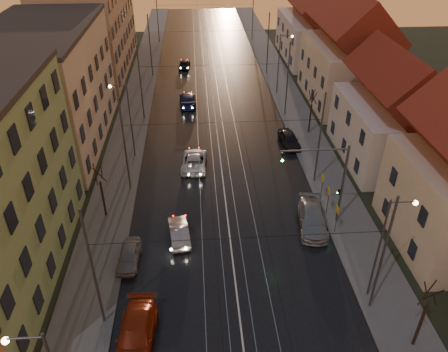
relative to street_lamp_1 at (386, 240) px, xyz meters
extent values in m
cube|color=black|center=(-9.10, 30.00, -4.87)|extent=(16.00, 120.00, 0.04)
cube|color=#4C4C4C|center=(-19.10, 30.00, -4.81)|extent=(4.00, 120.00, 0.15)
cube|color=#4C4C4C|center=(0.90, 30.00, -4.81)|extent=(4.00, 120.00, 0.15)
cube|color=gray|center=(-11.30, 30.00, -4.83)|extent=(0.06, 120.00, 0.03)
cube|color=gray|center=(-9.87, 30.00, -4.83)|extent=(0.06, 120.00, 0.03)
cube|color=gray|center=(-8.33, 30.00, -4.83)|extent=(0.06, 120.00, 0.03)
cube|color=gray|center=(-6.90, 30.00, -4.83)|extent=(0.06, 120.00, 0.03)
cube|color=#C3B497|center=(-26.60, 24.00, 1.11)|extent=(10.00, 20.00, 12.00)
cube|color=tan|center=(-26.60, 48.00, 2.11)|extent=(10.00, 24.00, 14.00)
cube|color=silver|center=(7.90, 18.00, -1.89)|extent=(9.00, 12.00, 6.00)
pyramid|color=#5F2215|center=(7.90, 18.00, 2.71)|extent=(9.18, 12.24, 3.20)
cube|color=beige|center=(7.90, 33.00, -1.14)|extent=(9.00, 14.00, 7.50)
pyramid|color=#5F2215|center=(7.90, 33.00, 4.61)|extent=(9.18, 14.28, 4.00)
cube|color=silver|center=(7.90, 51.00, -1.64)|extent=(9.00, 16.00, 6.50)
pyramid|color=#5F2215|center=(7.90, 51.00, 3.36)|extent=(9.18, 16.32, 3.50)
cylinder|color=#595B60|center=(-17.70, -1.00, -0.39)|extent=(0.16, 0.16, 9.00)
cylinder|color=#595B60|center=(-0.50, -1.00, -0.39)|extent=(0.16, 0.16, 9.00)
cylinder|color=#595B60|center=(-17.70, 14.00, -0.39)|extent=(0.16, 0.16, 9.00)
cylinder|color=#595B60|center=(-0.50, 14.00, -0.39)|extent=(0.16, 0.16, 9.00)
cylinder|color=#595B60|center=(-17.70, 29.00, -0.39)|extent=(0.16, 0.16, 9.00)
cylinder|color=#595B60|center=(-0.50, 29.00, -0.39)|extent=(0.16, 0.16, 9.00)
cylinder|color=#595B60|center=(-17.70, 44.00, -0.39)|extent=(0.16, 0.16, 9.00)
cylinder|color=#595B60|center=(-0.50, 44.00, -0.39)|extent=(0.16, 0.16, 9.00)
cylinder|color=#595B60|center=(-17.70, 62.00, -0.39)|extent=(0.16, 0.16, 9.00)
cylinder|color=#595B60|center=(-0.50, 62.00, -0.39)|extent=(0.16, 0.16, 9.00)
cylinder|color=#595B60|center=(-18.70, -8.00, 2.91)|extent=(1.60, 0.10, 0.10)
sphere|color=#FFD88C|center=(-19.42, -8.00, 2.81)|extent=(0.32, 0.32, 0.32)
cylinder|color=#595B60|center=(-0.30, 0.00, -0.89)|extent=(0.14, 0.14, 8.00)
cylinder|color=#595B60|center=(0.50, 0.00, 2.91)|extent=(1.60, 0.10, 0.10)
sphere|color=#FFD88C|center=(1.22, 0.00, 2.81)|extent=(0.32, 0.32, 0.32)
cylinder|color=#595B60|center=(-17.90, 20.00, -0.89)|extent=(0.14, 0.14, 8.00)
cylinder|color=#595B60|center=(-18.70, 20.00, 2.91)|extent=(1.60, 0.10, 0.10)
sphere|color=#FFD88C|center=(-19.42, 20.00, 2.81)|extent=(0.32, 0.32, 0.32)
cylinder|color=#595B60|center=(-0.30, 36.00, -0.89)|extent=(0.14, 0.14, 8.00)
cylinder|color=#595B60|center=(0.50, 36.00, 2.91)|extent=(1.60, 0.10, 0.10)
sphere|color=#FFD88C|center=(1.22, 36.00, 2.81)|extent=(0.32, 0.32, 0.32)
cylinder|color=#595B60|center=(-0.10, 8.00, -1.29)|extent=(0.20, 0.20, 7.20)
cylinder|color=#595B60|center=(-2.70, 8.00, 2.01)|extent=(5.20, 0.14, 0.14)
imported|color=black|center=(-5.10, 8.00, 1.41)|extent=(0.15, 0.18, 0.90)
sphere|color=#19FF3F|center=(-5.10, 7.88, 1.26)|extent=(0.20, 0.20, 0.20)
cylinder|color=black|center=(-19.30, 10.00, -3.14)|extent=(0.18, 0.18, 3.50)
cylinder|color=black|center=(-19.07, 10.09, -0.59)|extent=(0.37, 0.92, 1.61)
cylinder|color=black|center=(-19.39, 10.23, -0.59)|extent=(0.91, 0.40, 1.61)
cylinder|color=black|center=(-19.54, 9.91, -0.59)|extent=(0.37, 0.92, 1.61)
cylinder|color=black|center=(-19.18, 9.78, -0.59)|extent=(0.84, 0.54, 1.62)
cylinder|color=black|center=(1.10, -4.00, -3.14)|extent=(0.18, 0.18, 3.50)
cylinder|color=black|center=(1.33, -3.91, -0.59)|extent=(0.37, 0.92, 1.61)
cylinder|color=black|center=(1.01, -3.77, -0.59)|extent=(0.91, 0.40, 1.61)
cylinder|color=black|center=(0.86, -4.09, -0.59)|extent=(0.37, 0.92, 1.61)
cylinder|color=black|center=(1.22, -4.22, -0.59)|extent=(0.84, 0.54, 1.62)
cylinder|color=black|center=(1.30, 24.00, -3.14)|extent=(0.18, 0.18, 3.50)
cylinder|color=black|center=(1.53, 24.09, -0.59)|extent=(0.37, 0.92, 1.61)
cylinder|color=black|center=(1.21, 24.23, -0.59)|extent=(0.91, 0.40, 1.61)
cylinder|color=black|center=(1.06, 23.91, -0.59)|extent=(0.37, 0.92, 1.61)
cylinder|color=black|center=(1.42, 23.78, -0.59)|extent=(0.84, 0.54, 1.62)
imported|color=#9F9FA4|center=(-13.09, 6.73, -4.21)|extent=(1.95, 4.23, 1.35)
imported|color=silver|center=(-11.76, 17.55, -4.17)|extent=(2.73, 5.28, 1.42)
imported|color=#19244B|center=(-12.43, 32.92, -4.14)|extent=(2.30, 5.20, 1.48)
imported|color=black|center=(-12.99, 47.38, -4.21)|extent=(1.96, 4.09, 1.35)
imported|color=maroon|center=(-15.48, -2.74, -4.11)|extent=(2.53, 5.47, 1.55)
imported|color=gray|center=(-16.70, 4.34, -4.25)|extent=(1.70, 3.79, 1.26)
imported|color=#97989D|center=(-2.31, 7.50, -4.11)|extent=(2.85, 5.59, 1.55)
imported|color=black|center=(-1.50, 21.27, -4.15)|extent=(2.13, 4.44, 1.46)
camera|label=1|loc=(-11.39, -19.77, 17.93)|focal=35.00mm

